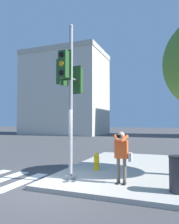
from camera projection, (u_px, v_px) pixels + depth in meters
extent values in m
plane|color=#424244|center=(49.00, 188.00, 6.88)|extent=(160.00, 160.00, 0.00)
cube|color=#ADA89E|center=(169.00, 171.00, 8.88)|extent=(8.00, 8.00, 0.14)
cube|color=silver|center=(23.00, 182.00, 7.56)|extent=(0.47, 2.51, 0.01)
cube|color=silver|center=(2.00, 179.00, 7.88)|extent=(0.47, 2.51, 0.01)
cylinder|color=#939399|center=(70.00, 177.00, 7.43)|extent=(0.37, 0.37, 0.12)
cylinder|color=#939399|center=(71.00, 100.00, 7.55)|extent=(0.13, 0.13, 5.14)
sphere|color=#939399|center=(71.00, 26.00, 7.68)|extent=(0.14, 0.14, 0.14)
cylinder|color=#939399|center=(74.00, 79.00, 7.76)|extent=(0.09, 0.27, 0.05)
cube|color=#234C23|center=(78.00, 81.00, 7.98)|extent=(0.33, 0.28, 0.90)
cube|color=#234C23|center=(76.00, 80.00, 7.87)|extent=(0.42, 0.08, 1.02)
cylinder|color=black|center=(80.00, 73.00, 8.12)|extent=(0.17, 0.05, 0.17)
cylinder|color=orange|center=(80.00, 81.00, 8.10)|extent=(0.17, 0.05, 0.17)
cylinder|color=black|center=(80.00, 89.00, 8.09)|extent=(0.17, 0.05, 0.17)
cylinder|color=#939399|center=(68.00, 66.00, 7.43)|extent=(0.08, 0.27, 0.05)
cube|color=#234C23|center=(64.00, 65.00, 7.20)|extent=(0.32, 0.27, 0.90)
cube|color=#234C23|center=(66.00, 65.00, 7.32)|extent=(0.42, 0.07, 1.02)
cylinder|color=black|center=(61.00, 54.00, 7.10)|extent=(0.17, 0.05, 0.17)
cylinder|color=orange|center=(61.00, 64.00, 7.09)|extent=(0.17, 0.05, 0.17)
cylinder|color=black|center=(61.00, 73.00, 7.07)|extent=(0.17, 0.05, 0.17)
cylinder|color=#939399|center=(67.00, 71.00, 7.72)|extent=(0.27, 0.12, 0.05)
cube|color=#234C23|center=(61.00, 72.00, 7.87)|extent=(0.31, 0.35, 0.90)
cube|color=#234C23|center=(64.00, 71.00, 7.79)|extent=(0.13, 0.41, 1.02)
cylinder|color=black|center=(59.00, 64.00, 7.97)|extent=(0.07, 0.17, 0.17)
cylinder|color=orange|center=(59.00, 72.00, 7.95)|extent=(0.07, 0.17, 0.17)
cylinder|color=black|center=(59.00, 81.00, 7.94)|extent=(0.07, 0.17, 0.17)
cube|color=black|center=(118.00, 183.00, 6.83)|extent=(0.09, 0.24, 0.05)
cube|color=black|center=(124.00, 184.00, 6.76)|extent=(0.09, 0.24, 0.05)
cylinder|color=#6B6051|center=(118.00, 171.00, 6.91)|extent=(0.11, 0.11, 0.79)
cylinder|color=#6B6051|center=(125.00, 171.00, 6.83)|extent=(0.11, 0.11, 0.79)
cube|color=#E55623|center=(121.00, 149.00, 6.90)|extent=(0.40, 0.22, 0.56)
sphere|color=tan|center=(121.00, 135.00, 6.92)|extent=(0.22, 0.22, 0.22)
cube|color=black|center=(119.00, 136.00, 6.63)|extent=(0.12, 0.10, 0.09)
cylinder|color=black|center=(118.00, 136.00, 6.57)|extent=(0.06, 0.08, 0.06)
cylinder|color=#E55623|center=(116.00, 138.00, 6.84)|extent=(0.23, 0.35, 0.23)
cylinder|color=#E55623|center=(125.00, 139.00, 6.74)|extent=(0.23, 0.35, 0.23)
cube|color=#B7B2A8|center=(130.00, 157.00, 6.81)|extent=(0.10, 0.20, 0.26)
cylinder|color=yellow|center=(97.00, 163.00, 8.82)|extent=(0.22, 0.22, 0.52)
sphere|color=yellow|center=(97.00, 155.00, 8.84)|extent=(0.20, 0.20, 0.20)
cylinder|color=yellow|center=(95.00, 163.00, 8.70)|extent=(0.10, 0.06, 0.10)
cylinder|color=#2D2D33|center=(179.00, 175.00, 6.00)|extent=(0.51, 0.51, 0.95)
cylinder|color=black|center=(179.00, 157.00, 6.03)|extent=(0.54, 0.54, 0.04)
cube|color=beige|center=(66.00, 96.00, 38.08)|extent=(13.35, 9.09, 13.37)
cube|color=#B2AD9E|center=(66.00, 56.00, 38.41)|extent=(13.55, 9.29, 0.80)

